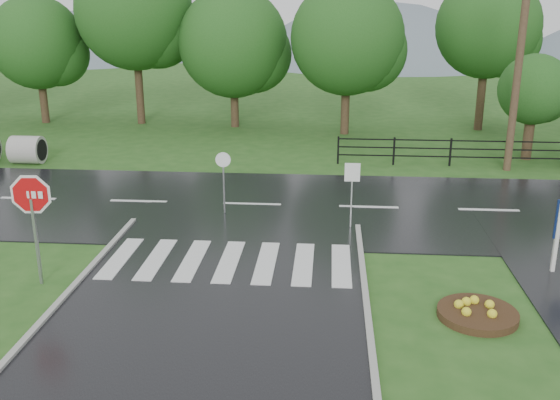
{
  "coord_description": "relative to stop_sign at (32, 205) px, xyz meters",
  "views": [
    {
      "loc": [
        2.6,
        -10.28,
        6.74
      ],
      "look_at": [
        1.29,
        6.0,
        1.5
      ],
      "focal_mm": 40.0,
      "sensor_mm": 36.0,
      "label": 1
    }
  ],
  "objects": [
    {
      "name": "entrance_tree_left",
      "position": [
        15.82,
        14.13,
        1.0
      ],
      "size": [
        3.04,
        3.04,
        4.61
      ],
      "color": "#3D2B1C",
      "rests_on": "ground"
    },
    {
      "name": "reg_sign_round",
      "position": [
        3.68,
        5.59,
        -0.72
      ],
      "size": [
        0.49,
        0.08,
        2.11
      ],
      "color": "#939399",
      "rests_on": "ground"
    },
    {
      "name": "treeline",
      "position": [
        5.47,
        20.63,
        -2.06
      ],
      "size": [
        83.2,
        5.2,
        10.0
      ],
      "color": "#1B4E18",
      "rests_on": "ground"
    },
    {
      "name": "main_road",
      "position": [
        4.47,
        6.63,
        -2.06
      ],
      "size": [
        90.0,
        8.0,
        0.04
      ],
      "primitive_type": "cube",
      "color": "black",
      "rests_on": "ground"
    },
    {
      "name": "stop_sign",
      "position": [
        0.0,
        0.0,
        0.0
      ],
      "size": [
        1.33,
        0.13,
        3.0
      ],
      "color": "#939399",
      "rests_on": "ground"
    },
    {
      "name": "flower_bed",
      "position": [
        10.46,
        -0.93,
        -1.93
      ],
      "size": [
        1.77,
        1.77,
        0.35
      ],
      "color": "#332111",
      "rests_on": "ground"
    },
    {
      "name": "ground",
      "position": [
        4.47,
        -3.37,
        -2.06
      ],
      "size": [
        120.0,
        120.0,
        0.0
      ],
      "primitive_type": "plane",
      "color": "#28561C",
      "rests_on": "ground"
    },
    {
      "name": "reg_sign_small",
      "position": [
        7.79,
        4.56,
        -0.57
      ],
      "size": [
        0.47,
        0.05,
        2.1
      ],
      "color": "#939399",
      "rests_on": "ground"
    },
    {
      "name": "utility_pole_east",
      "position": [
        14.48,
        12.13,
        2.59
      ],
      "size": [
        1.63,
        0.3,
        9.15
      ],
      "color": "#473523",
      "rests_on": "ground"
    },
    {
      "name": "crosswalk",
      "position": [
        4.47,
        1.63,
        -2.0
      ],
      "size": [
        6.5,
        2.8,
        0.02
      ],
      "color": "silver",
      "rests_on": "ground"
    },
    {
      "name": "fence_west",
      "position": [
        12.22,
        12.63,
        -1.34
      ],
      "size": [
        9.58,
        0.08,
        1.2
      ],
      "color": "black",
      "rests_on": "ground"
    },
    {
      "name": "hills",
      "position": [
        7.96,
        61.63,
        -17.6
      ],
      "size": [
        102.0,
        48.0,
        48.0
      ],
      "color": "slate",
      "rests_on": "ground"
    }
  ]
}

